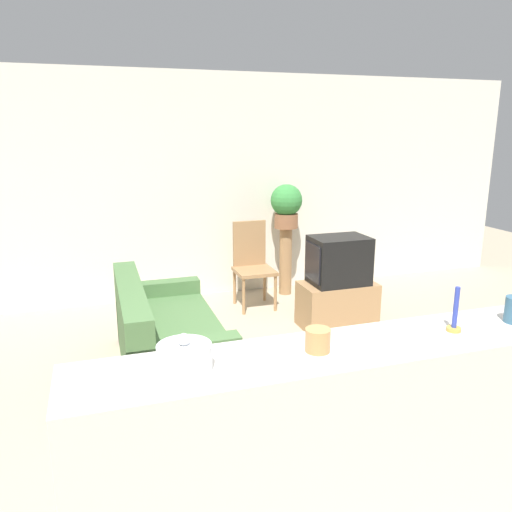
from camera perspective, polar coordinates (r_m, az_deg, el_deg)
name	(u,v)px	position (r m, az deg, el deg)	size (l,w,h in m)	color
ground_plane	(290,461)	(3.42, 3.86, -22.32)	(14.00, 14.00, 0.00)	tan
wall_back	(185,188)	(6.10, -8.08, 7.67)	(9.00, 0.06, 2.70)	beige
couch	(166,340)	(4.39, -10.28, -9.42)	(0.81, 1.63, 0.80)	#476B3D
tv_stand	(337,305)	(5.37, 9.25, -5.50)	(0.79, 0.44, 0.48)	#9E754C
television	(338,260)	(5.22, 9.39, -0.49)	(0.59, 0.42, 0.50)	black
wooden_chair	(252,261)	(5.84, -0.43, -0.60)	(0.44, 0.44, 1.00)	#9E754C
plant_stand	(286,261)	(6.29, 3.39, -0.58)	(0.16, 0.16, 0.85)	#9E754C
potted_plant	(286,204)	(6.15, 3.49, 5.91)	(0.39, 0.39, 0.54)	#8E5B3D
foreground_counter	(343,449)	(2.62, 9.90, -20.92)	(2.53, 0.44, 1.07)	beige
decorative_bowl	(184,357)	(2.10, -8.18, -11.39)	(0.23, 0.23, 0.16)	silver
candle_jar	(318,340)	(2.26, 7.07, -9.51)	(0.11, 0.11, 0.10)	#C6844C
candlestick	(455,317)	(2.63, 21.77, -6.51)	(0.07, 0.07, 0.23)	#B7933D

